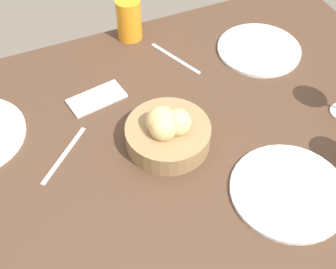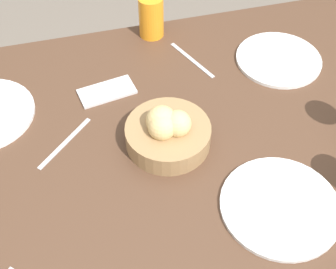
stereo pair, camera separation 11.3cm
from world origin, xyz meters
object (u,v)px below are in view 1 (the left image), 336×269
(plate_near_left, at_px, (259,49))
(juice_glass, at_px, (129,19))
(knife_silver, at_px, (175,58))
(cell_phone, at_px, (97,98))
(plate_far_center, at_px, (289,191))
(fork_silver, at_px, (64,155))
(bread_basket, at_px, (168,132))

(plate_near_left, height_order, juice_glass, juice_glass)
(knife_silver, xyz_separation_m, cell_phone, (0.26, 0.07, 0.00))
(plate_near_left, xyz_separation_m, juice_glass, (0.33, -0.22, 0.06))
(cell_phone, bearing_deg, plate_far_center, 123.66)
(plate_near_left, height_order, cell_phone, plate_near_left)
(fork_silver, bearing_deg, knife_silver, -150.48)
(juice_glass, bearing_deg, plate_far_center, 100.56)
(bread_basket, height_order, plate_far_center, bread_basket)
(juice_glass, distance_m, cell_phone, 0.29)
(plate_near_left, bearing_deg, bread_basket, 29.44)
(fork_silver, relative_size, cell_phone, 0.90)
(juice_glass, bearing_deg, fork_silver, 50.42)
(juice_glass, height_order, fork_silver, juice_glass)
(plate_far_center, relative_size, juice_glass, 2.08)
(plate_near_left, distance_m, fork_silver, 0.65)
(bread_basket, distance_m, plate_far_center, 0.31)
(juice_glass, xyz_separation_m, fork_silver, (0.31, 0.37, -0.06))
(plate_near_left, xyz_separation_m, fork_silver, (0.63, 0.16, -0.00))
(juice_glass, xyz_separation_m, knife_silver, (-0.08, 0.15, -0.06))
(fork_silver, bearing_deg, cell_phone, -130.73)
(plate_near_left, bearing_deg, cell_phone, 0.62)
(bread_basket, bearing_deg, knife_silver, -117.52)
(fork_silver, height_order, cell_phone, cell_phone)
(bread_basket, relative_size, plate_far_center, 0.78)
(fork_silver, xyz_separation_m, cell_phone, (-0.13, -0.15, 0.00))
(plate_near_left, height_order, plate_far_center, same)
(plate_near_left, bearing_deg, juice_glass, -33.57)
(bread_basket, height_order, fork_silver, bread_basket)
(bread_basket, xyz_separation_m, plate_near_left, (-0.39, -0.22, -0.04))
(knife_silver, bearing_deg, plate_far_center, 94.63)
(plate_far_center, relative_size, cell_phone, 1.66)
(bread_basket, relative_size, plate_near_left, 0.84)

